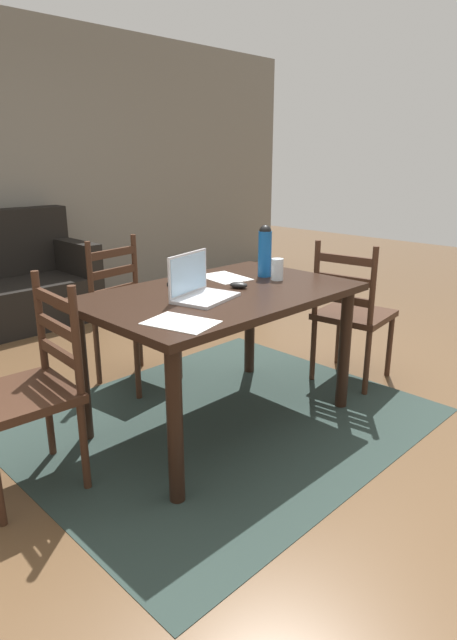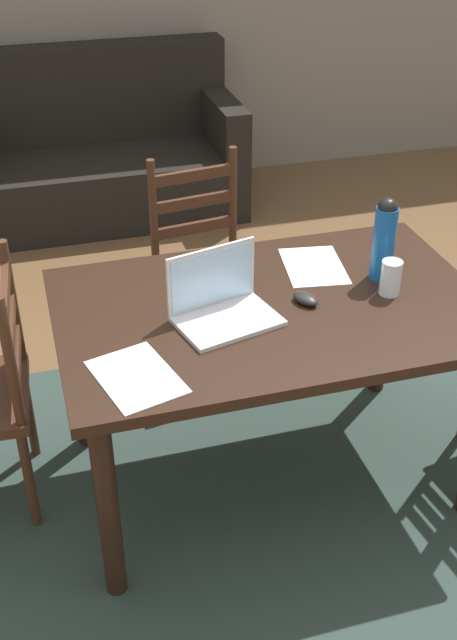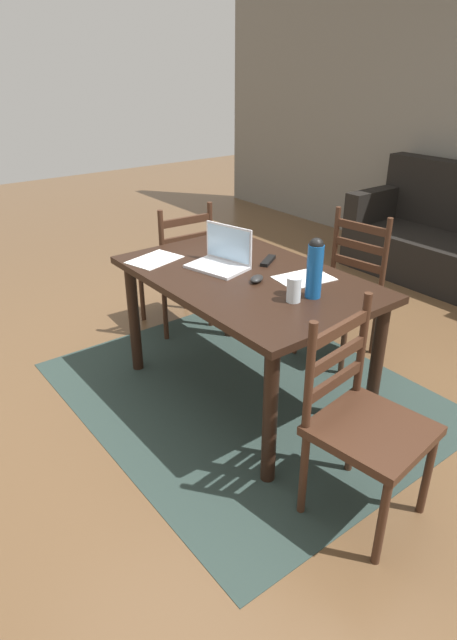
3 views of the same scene
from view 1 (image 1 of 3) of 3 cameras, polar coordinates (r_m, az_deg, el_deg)
The scene contains 13 objects.
ground_plane at distance 3.04m, azimuth -0.76°, elevation -10.97°, with size 14.00×14.00×0.00m, color brown.
area_rug at distance 3.04m, azimuth -0.76°, elevation -10.92°, with size 2.19×1.82×0.01m, color #283833.
dining_table at distance 2.79m, azimuth -0.82°, elevation 1.18°, with size 1.45×0.92×0.77m.
chair_far_head at distance 3.46m, azimuth -10.52°, elevation 0.61°, with size 0.50×0.50×0.95m.
chair_left_far at distance 2.47m, azimuth -21.13°, elevation -7.31°, with size 0.47×0.47×0.95m.
chair_right_near at distance 3.50m, azimuth 13.38°, elevation 0.61°, with size 0.49×0.49×0.95m.
laptop at distance 2.61m, azimuth -3.36°, elevation 3.62°, with size 0.36×0.29×0.23m.
water_bottle at distance 3.08m, azimuth 4.01°, elevation 7.67°, with size 0.08×0.08×0.30m.
drinking_glass at distance 3.01m, azimuth 5.37°, elevation 5.56°, with size 0.07×0.07×0.12m, color silver.
computer_mouse at distance 2.82m, azimuth 1.12°, elevation 3.86°, with size 0.06×0.10×0.03m, color black.
tv_remote at distance 2.87m, azimuth -5.03°, elevation 3.90°, with size 0.04×0.17×0.02m, color black.
paper_stack_left at distance 3.06m, azimuth -0.43°, elevation 4.68°, with size 0.21×0.30×0.00m, color white.
paper_stack_right at distance 2.23m, azimuth -5.24°, elevation -0.29°, with size 0.21×0.30×0.00m, color white.
Camera 1 is at (-1.87, -1.92, 1.45)m, focal length 29.15 mm.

